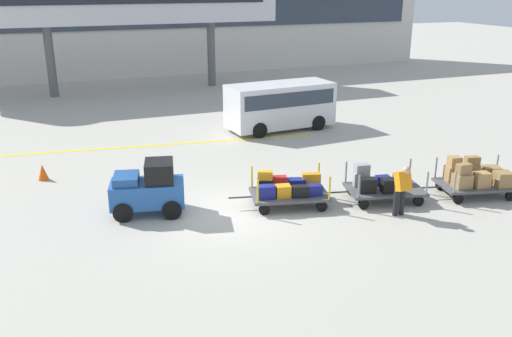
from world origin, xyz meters
name	(u,v)px	position (x,y,z in m)	size (l,w,h in m)	color
ground_plane	(231,213)	(0.00, 0.00, 0.00)	(120.00, 120.00, 0.00)	#B2ADA0
apron_lead_line	(120,148)	(-2.07, 7.94, 0.00)	(16.58, 0.20, 0.01)	yellow
terminal_building	(106,14)	(0.00, 25.98, 4.28)	(49.23, 2.51, 8.54)	beige
jet_bridge	(101,2)	(-0.94, 19.99, 5.29)	(19.71, 3.00, 6.64)	silver
baggage_tug	(149,189)	(-2.22, 0.88, 0.75)	(2.30, 1.64, 1.58)	#2659A5
baggage_cart_lead	(288,189)	(1.80, -0.06, 0.50)	(3.09, 1.90, 1.10)	#4C4C4F
baggage_cart_middle	(381,185)	(4.62, -0.76, 0.49)	(3.09, 1.90, 1.11)	#4C4C4F
baggage_cart_tail	(475,178)	(7.63, -1.49, 0.59)	(3.09, 1.90, 1.20)	#4C4C4F
baggage_handler	(402,188)	(4.47, -1.99, 0.87)	(0.40, 0.44, 1.56)	black
shuttle_van	(280,103)	(5.22, 8.24, 1.23)	(4.93, 2.27, 2.10)	silver
safety_cone_near	(43,172)	(-5.05, 5.06, 0.28)	(0.36, 0.36, 0.55)	#EA590F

